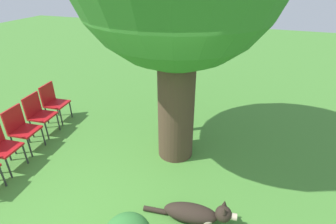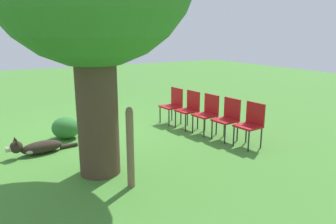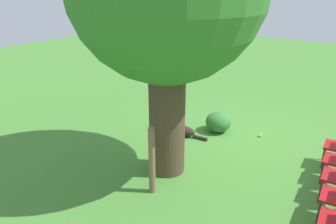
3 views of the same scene
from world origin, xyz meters
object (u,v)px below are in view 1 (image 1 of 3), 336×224
(red_chair_3, at_px, (39,112))
(red_chair_4, at_px, (53,100))
(dog, at_px, (197,213))
(fence_post, at_px, (176,107))
(red_chair_2, at_px, (21,127))

(red_chair_3, distance_m, red_chair_4, 0.57)
(dog, height_order, red_chair_3, red_chair_3)
(dog, height_order, fence_post, fence_post)
(fence_post, xyz_separation_m, red_chair_4, (-2.74, -0.42, -0.10))
(red_chair_3, bearing_deg, fence_post, 15.28)
(fence_post, bearing_deg, red_chair_2, -148.80)
(red_chair_2, relative_size, red_chair_4, 1.00)
(dog, bearing_deg, red_chair_3, 157.02)
(fence_post, distance_m, red_chair_3, 2.81)
(dog, xyz_separation_m, fence_post, (-0.97, 2.08, 0.47))
(red_chair_4, bearing_deg, red_chair_2, -84.29)
(fence_post, height_order, red_chair_4, fence_post)
(dog, distance_m, red_chair_3, 3.79)
(red_chair_2, xyz_separation_m, red_chair_4, (-0.21, 1.12, 0.00))
(fence_post, distance_m, red_chair_4, 2.78)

